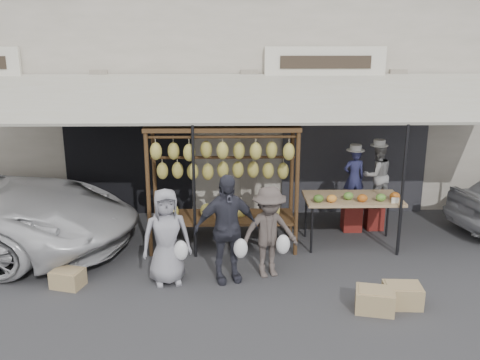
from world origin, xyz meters
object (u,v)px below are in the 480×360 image
(customer_left, at_px, (166,237))
(crate_near_b, at_px, (402,295))
(crate_near_a, at_px, (375,300))
(customer_right, at_px, (269,232))
(produce_table, at_px, (353,200))
(vendor_left, at_px, (354,178))
(customer_mid, at_px, (226,229))
(banana_rack, at_px, (223,163))
(vendor_right, at_px, (377,175))
(crate_far, at_px, (68,278))

(customer_left, height_order, crate_near_b, customer_left)
(crate_near_a, bearing_deg, customer_right, 141.09)
(produce_table, height_order, vendor_left, vendor_left)
(customer_mid, bearing_deg, customer_right, -4.95)
(vendor_left, relative_size, customer_mid, 0.66)
(produce_table, xyz_separation_m, vendor_left, (0.17, 0.76, 0.19))
(banana_rack, xyz_separation_m, customer_left, (-0.85, -1.35, -0.81))
(crate_near_a, bearing_deg, vendor_left, 83.47)
(banana_rack, distance_m, customer_right, 1.59)
(vendor_right, xyz_separation_m, crate_near_a, (-0.81, -3.16, -0.93))
(customer_right, bearing_deg, customer_mid, 174.63)
(produce_table, height_order, crate_far, produce_table)
(crate_far, bearing_deg, vendor_right, 23.88)
(vendor_left, distance_m, crate_far, 5.43)
(crate_near_a, height_order, crate_far, crate_near_a)
(vendor_right, height_order, crate_near_a, vendor_right)
(vendor_left, relative_size, crate_near_b, 2.17)
(customer_mid, bearing_deg, produce_table, 13.92)
(customer_mid, relative_size, crate_near_a, 3.26)
(banana_rack, distance_m, crate_far, 3.12)
(vendor_right, bearing_deg, crate_near_a, 60.14)
(customer_right, bearing_deg, produce_table, 19.86)
(banana_rack, height_order, crate_near_a, banana_rack)
(customer_left, bearing_deg, customer_right, -6.60)
(customer_mid, distance_m, crate_far, 2.53)
(banana_rack, distance_m, crate_near_a, 3.42)
(crate_near_b, bearing_deg, customer_right, 151.56)
(crate_near_a, xyz_separation_m, crate_far, (-4.49, 0.81, -0.02))
(vendor_left, height_order, customer_mid, customer_mid)
(crate_near_b, bearing_deg, crate_far, 172.24)
(vendor_left, distance_m, customer_left, 3.98)
(crate_far, bearing_deg, customer_left, 4.63)
(customer_mid, distance_m, crate_near_a, 2.40)
(vendor_right, distance_m, crate_near_b, 3.18)
(vendor_left, bearing_deg, customer_left, 27.90)
(vendor_left, bearing_deg, banana_rack, 13.01)
(crate_near_a, xyz_separation_m, crate_near_b, (0.43, 0.14, -0.00))
(crate_near_b, bearing_deg, banana_rack, 140.08)
(produce_table, bearing_deg, customer_right, -143.02)
(vendor_left, xyz_separation_m, customer_right, (-1.76, -1.95, -0.33))
(vendor_left, distance_m, crate_near_b, 3.08)
(banana_rack, bearing_deg, crate_near_b, -39.92)
(vendor_right, relative_size, customer_left, 0.82)
(banana_rack, relative_size, vendor_left, 2.31)
(crate_near_a, bearing_deg, customer_left, 162.62)
(customer_mid, bearing_deg, customer_left, 167.25)
(customer_mid, xyz_separation_m, customer_right, (0.67, 0.14, -0.12))
(customer_left, xyz_separation_m, crate_near_a, (2.98, -0.93, -0.60))
(customer_left, bearing_deg, vendor_left, 19.02)
(crate_far, bearing_deg, produce_table, 18.00)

